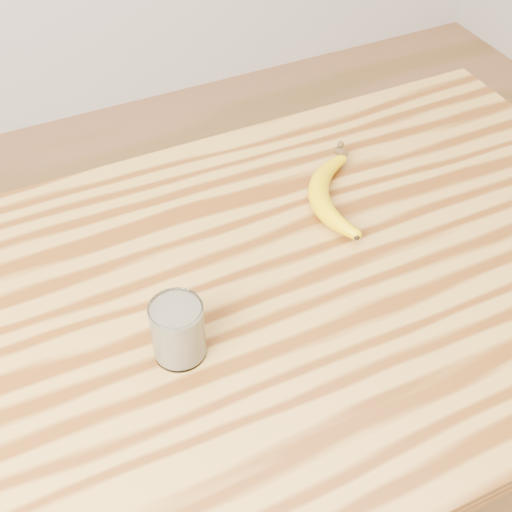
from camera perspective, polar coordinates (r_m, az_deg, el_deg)
name	(u,v)px	position (r m, az deg, el deg)	size (l,w,h in m)	color
table	(302,331)	(1.18, 3.70, -6.02)	(1.20, 0.80, 0.90)	#AB7B34
smoothie_glass	(178,330)	(0.96, -6.27, -5.94)	(0.07, 0.07, 0.09)	white
banana	(318,195)	(1.20, 4.99, 4.85)	(0.11, 0.29, 0.04)	#DCB000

